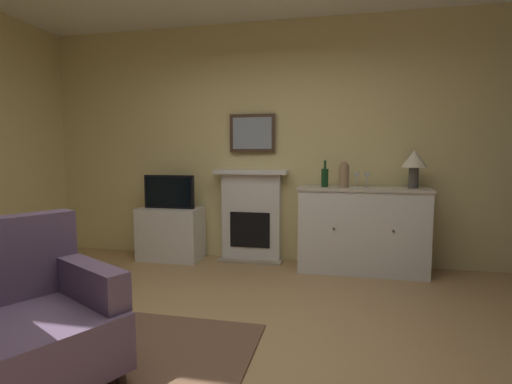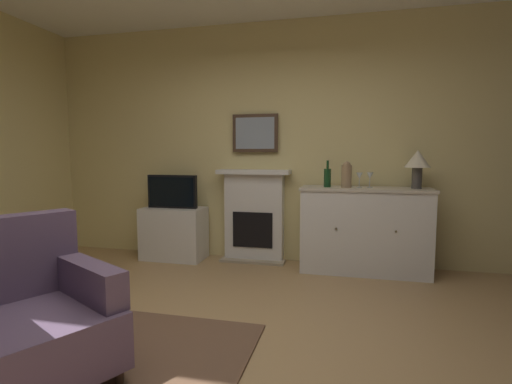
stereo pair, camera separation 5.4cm
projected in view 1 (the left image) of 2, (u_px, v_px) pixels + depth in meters
The scene contains 14 objects.
ground_plane at pixel (221, 368), 2.38m from camera, with size 6.00×4.81×0.10m, color tan.
wall_rear at pixel (280, 143), 4.54m from camera, with size 6.00×0.06×2.83m, color #EAD68C.
area_rug at pixel (77, 377), 2.18m from camera, with size 1.87×1.75×0.02m, color brown.
fireplace_unit at pixel (252, 215), 4.57m from camera, with size 0.87×0.30×1.10m.
framed_picture at pixel (252, 133), 4.52m from camera, with size 0.55×0.04×0.45m.
sideboard_cabinet at pixel (362, 230), 4.14m from camera, with size 1.37×0.49×0.93m.
table_lamp at pixel (414, 162), 3.96m from camera, with size 0.26×0.26×0.40m.
wine_bottle at pixel (325, 177), 4.14m from camera, with size 0.08×0.08×0.29m.
wine_glass_left at pixel (357, 176), 4.07m from camera, with size 0.07×0.07×0.16m.
wine_glass_center at pixel (367, 176), 4.08m from camera, with size 0.07×0.07×0.16m.
vase_decorative at pixel (344, 175), 4.07m from camera, with size 0.11×0.11×0.28m.
tv_cabinet at pixel (171, 234), 4.65m from camera, with size 0.75×0.42×0.63m.
tv_set at pixel (169, 192), 4.57m from camera, with size 0.62×0.07×0.40m.
armchair at pixel (26, 319), 2.08m from camera, with size 1.07×1.05×0.92m.
Camera 1 is at (0.70, -2.16, 1.28)m, focal length 26.70 mm.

